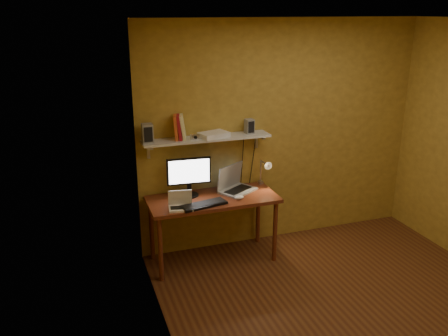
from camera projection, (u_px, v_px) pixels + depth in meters
name	position (u px, v px, depth m)	size (l,w,h in m)	color
room	(362.00, 178.00, 4.08)	(3.44, 3.24, 2.64)	brown
desk	(213.00, 205.00, 5.14)	(1.40, 0.60, 0.75)	brown
wall_shelf	(207.00, 139.00, 5.09)	(1.40, 0.25, 0.21)	silver
monitor	(189.00, 175.00, 5.08)	(0.48, 0.22, 0.43)	black
laptop	(234.00, 184.00, 5.29)	(0.48, 0.44, 0.29)	gray
netbook	(180.00, 203.00, 4.82)	(0.27, 0.21, 0.19)	white
keyboard	(204.00, 205.00, 4.89)	(0.49, 0.16, 0.03)	black
mouse	(239.00, 197.00, 5.06)	(0.11, 0.07, 0.04)	white
desk_lamp	(265.00, 169.00, 5.36)	(0.09, 0.23, 0.38)	silver
speaker_left	(147.00, 133.00, 4.85)	(0.11, 0.11, 0.20)	gray
speaker_right	(249.00, 126.00, 5.22)	(0.09, 0.09, 0.16)	gray
books	(179.00, 127.00, 4.97)	(0.17, 0.19, 0.26)	#D45526
shelf_camera	(195.00, 137.00, 4.98)	(0.10, 0.05, 0.06)	silver
router	(214.00, 135.00, 5.09)	(0.30, 0.20, 0.05)	white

